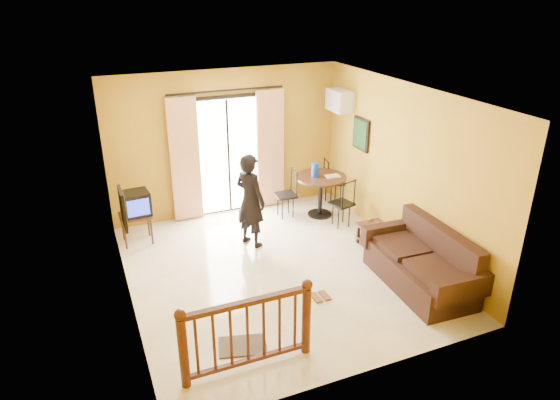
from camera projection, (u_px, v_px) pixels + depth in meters
name	position (u px, v px, depth m)	size (l,w,h in m)	color
ground	(277.00, 270.00, 7.96)	(5.00, 5.00, 0.00)	beige
room_shell	(277.00, 170.00, 7.28)	(5.00, 5.00, 5.00)	white
balcony_door	(228.00, 155.00, 9.54)	(2.25, 0.14, 2.46)	black
tv_table	(136.00, 218.00, 8.64)	(0.53, 0.44, 0.54)	black
television	(136.00, 203.00, 8.53)	(0.49, 0.46, 0.41)	black
picture_left	(123.00, 209.00, 6.38)	(0.05, 0.42, 0.52)	black
dining_table	(321.00, 184.00, 9.60)	(0.97, 0.97, 0.81)	black
water_jug	(315.00, 170.00, 9.48)	(0.14, 0.14, 0.27)	#133ABB
serving_tray	(333.00, 176.00, 9.52)	(0.28, 0.18, 0.02)	beige
dining_chairs	(319.00, 214.00, 9.88)	(1.63, 1.50, 0.95)	black
air_conditioner	(339.00, 101.00, 9.49)	(0.31, 0.60, 0.40)	white
botanical_print	(361.00, 134.00, 9.18)	(0.05, 0.50, 0.60)	black
coffee_table	(380.00, 237.00, 8.43)	(0.48, 0.87, 0.39)	black
bowl	(374.00, 224.00, 8.56)	(0.17, 0.17, 0.05)	brown
sofa	(423.00, 265.00, 7.45)	(0.97, 1.96, 0.92)	black
standing_person	(250.00, 200.00, 8.44)	(0.60, 0.40, 1.65)	black
stair_balustrade	(247.00, 329.00, 5.72)	(1.63, 0.13, 1.04)	#471E0F
doormat	(243.00, 346.00, 6.28)	(0.60, 0.40, 0.02)	#4F453F
sandals	(320.00, 297.00, 7.25)	(0.24, 0.25, 0.03)	brown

